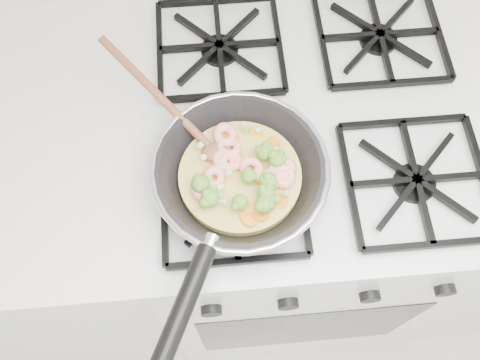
{
  "coord_description": "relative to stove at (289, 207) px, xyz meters",
  "views": [
    {
      "loc": [
        -0.17,
        1.22,
        1.69
      ],
      "look_at": [
        -0.14,
        1.57,
        0.93
      ],
      "focal_mm": 39.41,
      "sensor_mm": 36.0,
      "label": 1
    }
  ],
  "objects": [
    {
      "name": "stove",
      "position": [
        0.0,
        0.0,
        0.0
      ],
      "size": [
        0.6,
        0.6,
        0.92
      ],
      "color": "silver",
      "rests_on": "ground"
    },
    {
      "name": "skillet",
      "position": [
        -0.14,
        -0.14,
        0.5
      ],
      "size": [
        0.35,
        0.54,
        0.1
      ],
      "rotation": [
        0.0,
        0.0,
        -0.18
      ],
      "color": "black",
      "rests_on": "stove"
    }
  ]
}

